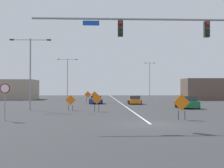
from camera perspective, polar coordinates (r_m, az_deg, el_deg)
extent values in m
plane|color=#38383A|center=(19.24, 7.83, -8.05)|extent=(169.00, 169.00, 0.00)
cube|color=white|center=(65.86, 0.58, -3.04)|extent=(0.16, 93.89, 0.01)
cylinder|color=gray|center=(19.83, 10.39, 12.68)|extent=(17.59, 0.14, 0.14)
cube|color=black|center=(20.52, 18.54, 10.40)|extent=(0.34, 0.32, 1.05)
sphere|color=red|center=(20.44, 18.71, 11.45)|extent=(0.22, 0.22, 0.22)
sphere|color=#3C3106|center=(20.36, 18.71, 10.49)|extent=(0.22, 0.22, 0.22)
sphere|color=black|center=(20.30, 18.72, 9.52)|extent=(0.22, 0.22, 0.22)
cube|color=black|center=(19.26, 1.70, 11.10)|extent=(0.34, 0.32, 1.05)
sphere|color=red|center=(19.17, 1.73, 12.23)|extent=(0.22, 0.22, 0.22)
sphere|color=#3C3106|center=(19.10, 1.73, 11.20)|extent=(0.22, 0.22, 0.22)
sphere|color=black|center=(19.03, 1.74, 10.17)|extent=(0.22, 0.22, 0.22)
cube|color=#1447B7|center=(19.30, -4.25, 12.15)|extent=(1.10, 0.03, 0.32)
cylinder|color=gray|center=(22.71, -20.79, -4.35)|extent=(0.07, 0.07, 2.02)
cylinder|color=#B20F14|center=(22.67, -20.77, -0.84)|extent=(0.76, 0.03, 0.76)
cylinder|color=white|center=(22.65, -20.79, -0.84)|extent=(0.61, 0.01, 0.61)
cylinder|color=gray|center=(32.56, -16.15, 1.89)|extent=(0.16, 0.16, 7.96)
cylinder|color=gray|center=(33.22, -17.85, 8.49)|extent=(2.04, 0.08, 0.08)
cube|color=#262628|center=(33.51, -19.55, 8.42)|extent=(0.44, 0.24, 0.14)
cylinder|color=gray|center=(32.74, -14.36, 8.61)|extent=(2.04, 0.08, 0.08)
cube|color=#262628|center=(32.55, -12.58, 8.66)|extent=(0.44, 0.24, 0.14)
cylinder|color=gray|center=(65.41, -8.97, 1.01)|extent=(0.16, 0.16, 9.26)
cylinder|color=gray|center=(65.84, -9.85, 4.91)|extent=(2.04, 0.08, 0.08)
cube|color=#262628|center=(65.99, -10.73, 4.90)|extent=(0.44, 0.24, 0.14)
cylinder|color=gray|center=(65.61, -8.07, 4.93)|extent=(2.04, 0.08, 0.08)
cube|color=#262628|center=(65.52, -7.18, 4.93)|extent=(0.44, 0.24, 0.14)
cylinder|color=gray|center=(81.68, 7.60, 0.85)|extent=(0.16, 0.16, 9.92)
cylinder|color=gray|center=(81.87, 7.17, 4.22)|extent=(1.22, 0.08, 0.08)
cube|color=#262628|center=(81.77, 6.74, 4.22)|extent=(0.44, 0.24, 0.14)
cylinder|color=gray|center=(82.08, 8.01, 4.21)|extent=(1.22, 0.08, 0.08)
cube|color=#262628|center=(82.19, 8.43, 4.20)|extent=(0.44, 0.24, 0.14)
cube|color=orange|center=(31.37, -8.35, -3.22)|extent=(1.10, 0.24, 1.11)
cylinder|color=black|center=(31.40, -8.75, -4.78)|extent=(0.05, 0.05, 0.56)
cylinder|color=black|center=(31.44, -7.96, -4.78)|extent=(0.05, 0.05, 0.56)
cube|color=orange|center=(29.65, -3.10, -2.98)|extent=(1.15, 0.18, 1.15)
cylinder|color=black|center=(29.73, -3.53, -4.84)|extent=(0.05, 0.05, 0.74)
cylinder|color=black|center=(29.67, -2.68, -4.84)|extent=(0.05, 0.05, 0.74)
cube|color=orange|center=(48.94, -4.90, -2.12)|extent=(1.18, 0.11, 1.18)
cylinder|color=black|center=(48.97, -5.17, -3.29)|extent=(0.05, 0.05, 0.79)
cylinder|color=black|center=(48.98, -4.64, -3.29)|extent=(0.05, 0.05, 0.79)
cube|color=orange|center=(22.44, 13.85, -3.60)|extent=(1.27, 0.16, 1.27)
cylinder|color=black|center=(22.46, 13.24, -6.14)|extent=(0.05, 0.05, 0.68)
cylinder|color=black|center=(22.55, 14.48, -6.12)|extent=(0.05, 0.05, 0.68)
cube|color=orange|center=(51.40, -3.56, -2.12)|extent=(1.16, 0.31, 1.18)
cylinder|color=black|center=(51.38, -3.81, -3.21)|extent=(0.05, 0.05, 0.74)
cylinder|color=black|center=(51.48, -3.31, -3.21)|extent=(0.05, 0.05, 0.74)
cube|color=orange|center=(44.21, 4.55, -3.44)|extent=(1.90, 3.98, 0.61)
cube|color=#333D47|center=(44.00, 4.57, -2.68)|extent=(1.66, 2.25, 0.58)
cylinder|color=black|center=(45.66, 5.51, -3.55)|extent=(0.25, 0.65, 0.64)
cylinder|color=black|center=(45.53, 3.32, -3.56)|extent=(0.25, 0.65, 0.64)
cylinder|color=black|center=(42.94, 5.86, -3.71)|extent=(0.25, 0.65, 0.64)
cylinder|color=black|center=(42.79, 3.54, -3.72)|extent=(0.25, 0.65, 0.64)
cube|color=#196B38|center=(35.69, 14.86, -3.90)|extent=(1.97, 3.93, 0.75)
cube|color=#333D47|center=(35.47, 14.95, -2.83)|extent=(1.76, 1.86, 0.59)
cylinder|color=black|center=(37.29, 15.69, -4.09)|extent=(0.23, 0.64, 0.64)
cylinder|color=black|center=(36.76, 12.80, -4.15)|extent=(0.23, 0.64, 0.64)
cylinder|color=black|center=(34.70, 17.05, -4.32)|extent=(0.23, 0.64, 0.64)
cylinder|color=black|center=(34.12, 13.97, -4.40)|extent=(0.23, 0.64, 0.64)
cube|color=#1E389E|center=(45.29, -3.22, -3.34)|extent=(1.89, 3.91, 0.69)
cube|color=#333D47|center=(45.46, -3.21, -2.61)|extent=(1.66, 2.02, 0.45)
cylinder|color=black|center=(44.00, -4.46, -3.65)|extent=(0.24, 0.65, 0.64)
cylinder|color=black|center=(43.92, -2.13, -3.65)|extent=(0.24, 0.65, 0.64)
cylinder|color=black|center=(46.69, -4.25, -3.49)|extent=(0.24, 0.65, 0.64)
cylinder|color=black|center=(46.62, -2.05, -3.50)|extent=(0.24, 0.65, 0.64)
cube|color=gray|center=(66.58, -18.77, -1.08)|extent=(8.72, 7.25, 4.39)
cube|color=brown|center=(64.42, 19.22, -1.00)|extent=(11.52, 5.43, 4.57)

